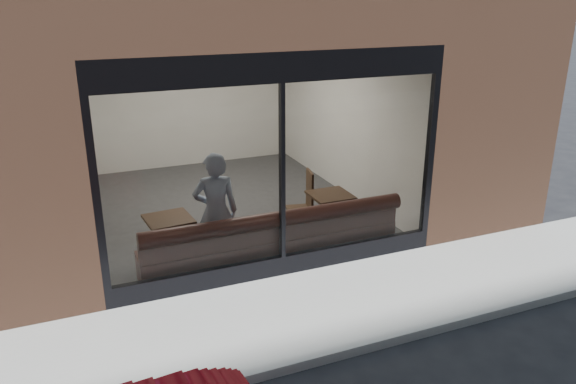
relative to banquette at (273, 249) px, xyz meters
name	(u,v)px	position (x,y,z in m)	size (l,w,h in m)	color
ground	(349,352)	(0.00, -2.45, -0.23)	(120.00, 120.00, 0.00)	black
sidewalk_near	(313,309)	(0.00, -1.45, -0.22)	(40.00, 2.00, 0.01)	gray
kerb_near	(352,350)	(0.00, -2.50, -0.17)	(40.00, 0.10, 0.12)	gray
host_building_pier_left	(4,111)	(-3.75, 5.55, 1.38)	(2.50, 12.00, 3.20)	brown
host_building_pier_right	(331,88)	(3.75, 5.55, 1.38)	(2.50, 12.00, 3.20)	brown
host_building_backfill	(160,80)	(0.00, 8.55, 1.38)	(5.00, 6.00, 3.20)	brown
cafe_floor	(225,206)	(0.00, 2.55, -0.21)	(6.00, 6.00, 0.00)	#2D2D30
cafe_ceiling	(218,36)	(0.00, 2.55, 2.97)	(6.00, 6.00, 0.00)	white
cafe_wall_back	(185,98)	(0.00, 5.54, 1.37)	(5.00, 5.00, 0.00)	silver
cafe_wall_left	(78,139)	(-2.49, 2.55, 1.37)	(6.00, 6.00, 0.00)	silver
cafe_wall_right	(342,115)	(2.49, 2.55, 1.37)	(6.00, 6.00, 0.00)	silver
storefront_kick	(282,265)	(0.00, -0.40, -0.08)	(5.00, 0.10, 0.30)	black
storefront_header	(282,67)	(0.00, -0.40, 2.77)	(5.00, 0.10, 0.40)	black
storefront_mullion	(282,174)	(0.00, -0.40, 1.32)	(0.06, 0.10, 2.50)	black
storefront_glass	(283,175)	(0.00, -0.43, 1.33)	(4.80, 4.80, 0.00)	white
banquette	(273,249)	(0.00, 0.00, 0.00)	(4.00, 0.55, 0.45)	#341512
person	(216,212)	(-0.81, 0.17, 0.67)	(0.65, 0.43, 1.79)	#8FA0BC
cafe_table_left	(168,219)	(-1.44, 0.55, 0.52)	(0.66, 0.66, 0.04)	black
cafe_table_right	(330,195)	(1.25, 0.55, 0.52)	(0.66, 0.66, 0.04)	black
cafe_chair_right	(299,209)	(1.02, 1.32, 0.01)	(0.43, 0.43, 0.04)	black
wall_poster	(80,138)	(-2.45, 2.52, 1.39)	(0.02, 0.61, 0.81)	white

